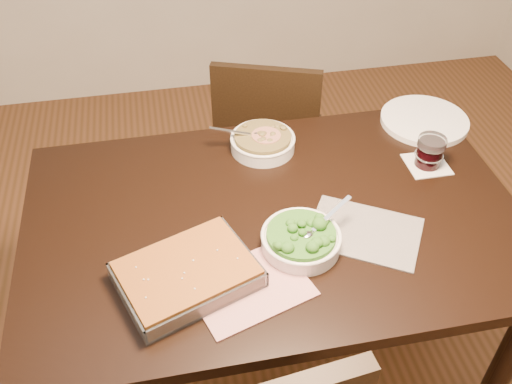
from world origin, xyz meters
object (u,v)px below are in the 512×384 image
Objects in this scene: stew_bowl at (263,141)px; baking_dish at (187,275)px; table at (274,238)px; dinner_plate at (424,120)px; chair_far at (269,138)px; broccoli_bowl at (301,239)px; wine_tumbler at (430,151)px.

baking_dish is at bearing -120.23° from stew_bowl.
dinner_plate is at bearing 29.88° from table.
chair_far is at bearing 45.75° from baking_dish.
table is 0.19m from broccoli_bowl.
wine_tumbler is at bearing 29.01° from broccoli_bowl.
wine_tumbler is (0.49, -0.18, 0.02)m from stew_bowl.
table is 0.33m from stew_bowl.
baking_dish reaches higher than dinner_plate.
table is 0.70m from dinner_plate.
broccoli_bowl reaches higher than stew_bowl.
broccoli_bowl reaches higher than baking_dish.
broccoli_bowl is (0.01, -0.44, 0.00)m from stew_bowl.
wine_tumbler is at bearing -111.44° from dinner_plate.
stew_bowl is 0.52m from chair_far.
wine_tumbler is at bearing 141.90° from chair_far.
wine_tumbler is 0.24m from dinner_plate.
dinner_plate is (0.09, 0.22, -0.04)m from wine_tumbler.
dinner_plate is 0.34× the size of chair_far.
stew_bowl is 0.57m from dinner_plate.
dinner_plate is (0.86, 0.54, -0.02)m from baking_dish.
table is at bearing 106.86° from broccoli_bowl.
broccoli_bowl is 0.26× the size of chair_far.
baking_dish is at bearing -168.49° from broccoli_bowl.
chair_far is at bearing 140.39° from dinner_plate.
stew_bowl is at bearing 94.73° from chair_far.
chair_far reaches higher than stew_bowl.
baking_dish is at bearing -157.38° from wine_tumbler.
chair_far is (0.10, 0.86, -0.30)m from broccoli_bowl.
stew_bowl reaches higher than baking_dish.
baking_dish is at bearing 86.06° from chair_far.
broccoli_bowl is at bearing 103.19° from chair_far.
broccoli_bowl is 2.35× the size of wine_tumbler.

